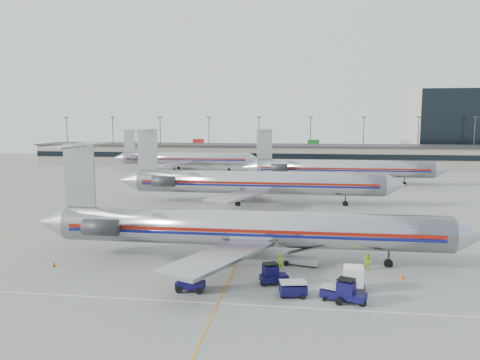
% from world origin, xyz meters
% --- Properties ---
extents(ground, '(260.00, 260.00, 0.00)m').
position_xyz_m(ground, '(0.00, 0.00, 0.00)').
color(ground, gray).
rests_on(ground, ground).
extents(apron_markings, '(160.00, 0.15, 0.02)m').
position_xyz_m(apron_markings, '(0.00, 10.00, 0.01)').
color(apron_markings, silver).
rests_on(apron_markings, ground).
extents(terminal, '(162.00, 17.00, 6.25)m').
position_xyz_m(terminal, '(0.00, 97.97, 3.16)').
color(terminal, gray).
rests_on(terminal, ground).
extents(light_mast_row, '(163.60, 0.40, 15.28)m').
position_xyz_m(light_mast_row, '(0.00, 112.00, 8.58)').
color(light_mast_row, '#38383D').
rests_on(light_mast_row, ground).
extents(distant_building, '(30.00, 20.00, 25.00)m').
position_xyz_m(distant_building, '(62.00, 128.00, 12.50)').
color(distant_building, tan).
rests_on(distant_building, ground).
extents(jet_foreground, '(46.13, 27.16, 12.07)m').
position_xyz_m(jet_foreground, '(0.31, -6.60, 3.50)').
color(jet_foreground, '#BABABF').
rests_on(jet_foreground, ground).
extents(jet_second_row, '(49.41, 29.09, 12.93)m').
position_xyz_m(jet_second_row, '(-2.09, 26.14, 3.75)').
color(jet_second_row, '#BABABF').
rests_on(jet_second_row, ground).
extents(jet_third_row, '(45.41, 27.93, 12.42)m').
position_xyz_m(jet_third_row, '(14.58, 52.72, 3.61)').
color(jet_third_row, '#BABABF').
rests_on(jet_third_row, ground).
extents(jet_back_row, '(42.54, 26.17, 11.63)m').
position_xyz_m(jet_back_row, '(-27.29, 75.98, 3.38)').
color(jet_back_row, '#BABABF').
rests_on(jet_back_row, ground).
extents(tug_left, '(2.43, 1.28, 1.95)m').
position_xyz_m(tug_left, '(-2.95, -15.72, 0.89)').
color(tug_left, '#0B0A37').
rests_on(tug_left, ground).
extents(tug_center, '(2.64, 1.99, 1.93)m').
position_xyz_m(tug_center, '(4.00, -13.08, 0.88)').
color(tug_center, '#0B0A37').
rests_on(tug_center, ground).
extents(tug_right, '(2.74, 2.06, 2.00)m').
position_xyz_m(tug_right, '(10.26, -16.53, 0.91)').
color(tug_right, '#0B0A37').
rests_on(tug_right, ground).
extents(cart_inner, '(2.41, 1.86, 1.24)m').
position_xyz_m(cart_inner, '(5.88, -15.64, 0.66)').
color(cart_inner, '#0B0A37').
rests_on(cart_inner, ground).
extents(cart_outer, '(2.17, 1.88, 1.04)m').
position_xyz_m(cart_outer, '(9.09, -15.88, 0.55)').
color(cart_outer, '#0B0A37').
rests_on(cart_outer, ground).
extents(uld_container, '(2.04, 1.73, 2.07)m').
position_xyz_m(uld_container, '(10.96, -13.53, 1.05)').
color(uld_container, '#2D2D30').
rests_on(uld_container, ground).
extents(belt_loader, '(4.63, 2.31, 2.37)m').
position_xyz_m(belt_loader, '(6.48, -7.18, 0.63)').
color(belt_loader, '#999999').
rests_on(belt_loader, ground).
extents(ramp_worker_near, '(0.72, 0.61, 1.69)m').
position_xyz_m(ramp_worker_near, '(4.48, -9.31, 0.85)').
color(ramp_worker_near, '#83C412').
rests_on(ramp_worker_near, ground).
extents(ramp_worker_far, '(0.97, 0.95, 1.58)m').
position_xyz_m(ramp_worker_far, '(12.91, -7.74, 0.79)').
color(ramp_worker_far, '#A4E215').
rests_on(ramp_worker_far, ground).
extents(cone_right, '(0.45, 0.45, 0.56)m').
position_xyz_m(cone_right, '(15.71, -10.04, 0.28)').
color(cone_right, '#D53E07').
rests_on(cone_right, ground).
extents(cone_left, '(0.53, 0.53, 0.55)m').
position_xyz_m(cone_left, '(-17.89, -10.96, 0.28)').
color(cone_left, '#D53E07').
rests_on(cone_left, ground).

